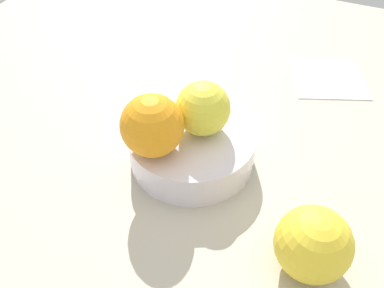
{
  "coord_description": "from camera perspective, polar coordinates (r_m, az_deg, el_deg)",
  "views": [
    {
      "loc": [
        15.12,
        -33.9,
        38.71
      ],
      "look_at": [
        0.0,
        0.0,
        2.71
      ],
      "focal_mm": 38.44,
      "sensor_mm": 36.0,
      "label": 1
    }
  ],
  "objects": [
    {
      "name": "orange_in_bowl_1",
      "position": [
        0.49,
        1.51,
        4.95
      ],
      "size": [
        6.64,
        6.64,
        6.64
      ],
      "primitive_type": "sphere",
      "color": "yellow",
      "rests_on": "fruit_bowl"
    },
    {
      "name": "orange_in_bowl_0",
      "position": [
        0.46,
        -5.54,
        2.56
      ],
      "size": [
        7.31,
        7.31,
        7.31
      ],
      "primitive_type": "sphere",
      "color": "orange",
      "rests_on": "fruit_bowl"
    },
    {
      "name": "orange_loose_0",
      "position": [
        0.43,
        16.46,
        -13.16
      ],
      "size": [
        7.71,
        7.71,
        7.71
      ],
      "primitive_type": "sphere",
      "color": "yellow",
      "rests_on": "ground_plane"
    },
    {
      "name": "ground_plane",
      "position": [
        0.54,
        0.0,
        -2.8
      ],
      "size": [
        110.0,
        110.0,
        2.0
      ],
      "primitive_type": "cube",
      "color": "#BCB29E"
    },
    {
      "name": "fruit_bowl",
      "position": [
        0.52,
        0.0,
        -0.45
      ],
      "size": [
        15.9,
        15.9,
        4.51
      ],
      "color": "silver",
      "rests_on": "ground_plane"
    },
    {
      "name": "folded_napkin",
      "position": [
        0.71,
        18.41,
        8.74
      ],
      "size": [
        14.65,
        14.65,
        0.3
      ],
      "primitive_type": "cube",
      "rotation": [
        0.0,
        0.0,
        0.38
      ],
      "color": "white",
      "rests_on": "ground_plane"
    }
  ]
}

